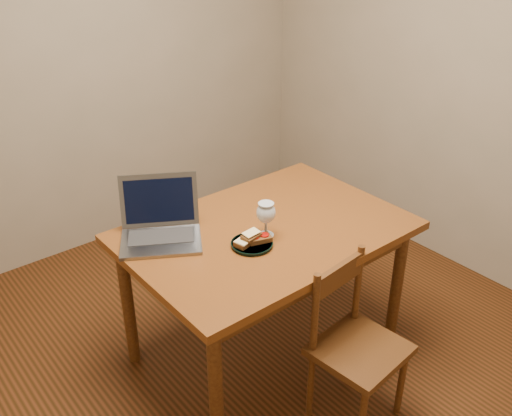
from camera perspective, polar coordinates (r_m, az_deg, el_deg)
floor at (r=3.07m, az=-0.44°, el=-14.84°), size 3.20×3.20×0.02m
back_wall at (r=3.72m, az=-16.82°, el=14.92°), size 3.20×0.02×2.60m
right_wall at (r=3.57m, az=20.69°, el=13.78°), size 0.02×3.20×2.60m
table at (r=2.72m, az=0.98°, el=-3.59°), size 1.30×0.90×0.74m
chair at (r=2.56m, az=10.04°, el=-12.77°), size 0.40×0.39×0.40m
plate at (r=2.54m, az=-0.41°, el=-3.64°), size 0.19×0.19×0.02m
sandwich_cheese at (r=2.51m, az=-1.10°, el=-3.35°), size 0.11×0.07×0.03m
sandwich_tomato at (r=2.54m, az=0.35°, el=-2.99°), size 0.12×0.09×0.03m
sandwich_top at (r=2.52m, az=-0.48°, el=-2.76°), size 0.10×0.07×0.03m
milk_glass at (r=2.57m, az=1.00°, el=-1.15°), size 0.09×0.09×0.17m
laptop at (r=2.63m, az=-9.56°, el=-1.36°), size 0.47×0.46×0.26m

